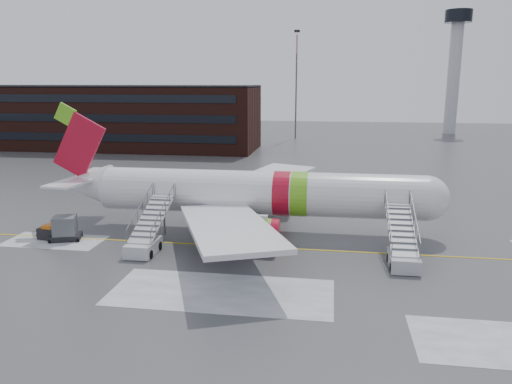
% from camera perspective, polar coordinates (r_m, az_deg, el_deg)
% --- Properties ---
extents(ground, '(260.00, 260.00, 0.00)m').
position_cam_1_polar(ground, '(40.73, 7.48, -6.18)').
color(ground, '#494C4F').
rests_on(ground, ground).
extents(airliner, '(35.03, 32.97, 11.18)m').
position_cam_1_polar(airliner, '(43.62, -0.84, -0.14)').
color(airliner, white).
rests_on(airliner, ground).
extents(airstair_fwd, '(2.05, 7.70, 3.48)m').
position_cam_1_polar(airstair_fwd, '(37.75, 16.40, -6.41)').
color(airstair_fwd, '#ACAEB3').
rests_on(airstair_fwd, ground).
extents(airstair_aft, '(2.05, 7.70, 3.48)m').
position_cam_1_polar(airstair_aft, '(39.95, -12.40, -5.14)').
color(airstair_aft, silver).
rests_on(airstair_aft, ground).
extents(pushback_tug, '(3.22, 2.52, 1.77)m').
position_cam_1_polar(pushback_tug, '(39.47, -0.46, -5.48)').
color(pushback_tug, black).
rests_on(pushback_tug, ground).
extents(uld_container, '(2.89, 2.46, 2.01)m').
position_cam_1_polar(uld_container, '(44.67, -20.98, -3.97)').
color(uld_container, black).
rests_on(uld_container, ground).
extents(baggage_tractor, '(2.49, 1.33, 1.26)m').
position_cam_1_polar(baggage_tractor, '(45.47, -22.45, -4.34)').
color(baggage_tractor, black).
rests_on(baggage_tractor, ground).
extents(terminal_building, '(62.00, 16.11, 12.30)m').
position_cam_1_polar(terminal_building, '(104.32, -17.40, 8.23)').
color(terminal_building, '#3F1E16').
rests_on(terminal_building, ground).
extents(control_tower, '(6.40, 6.40, 30.00)m').
position_cam_1_polar(control_tower, '(136.92, 21.81, 14.07)').
color(control_tower, '#B2B5BA').
rests_on(control_tower, ground).
extents(light_mast_far_n, '(1.20, 1.20, 24.25)m').
position_cam_1_polar(light_mast_far_n, '(116.92, 4.63, 12.90)').
color(light_mast_far_n, '#595B60').
rests_on(light_mast_far_n, ground).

